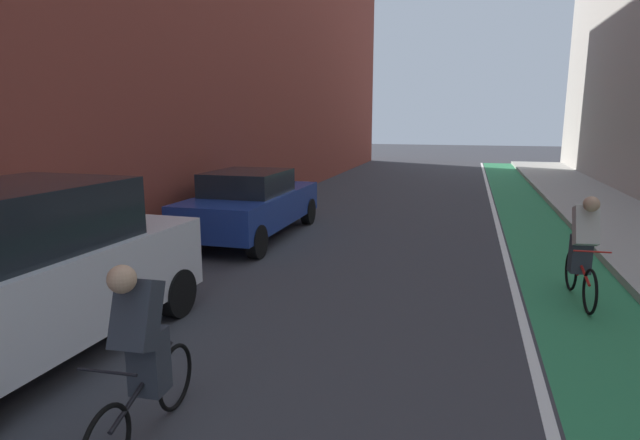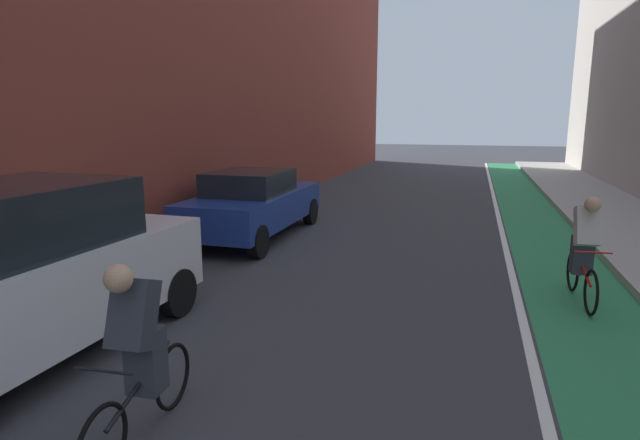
{
  "view_description": "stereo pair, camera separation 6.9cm",
  "coord_description": "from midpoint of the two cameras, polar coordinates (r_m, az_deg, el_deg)",
  "views": [
    {
      "loc": [
        1.59,
        4.88,
        2.66
      ],
      "look_at": [
        -0.39,
        11.76,
        1.24
      ],
      "focal_mm": 28.77,
      "sensor_mm": 36.0,
      "label": 1
    },
    {
      "loc": [
        1.65,
        4.89,
        2.66
      ],
      "look_at": [
        -0.39,
        11.76,
        1.24
      ],
      "focal_mm": 28.77,
      "sensor_mm": 36.0,
      "label": 2
    }
  ],
  "objects": [
    {
      "name": "parked_sedan_blue",
      "position": [
        11.7,
        -7.8,
        1.86
      ],
      "size": [
        1.86,
        4.54,
        1.53
      ],
      "color": "navy",
      "rests_on": "ground"
    },
    {
      "name": "ground_plane",
      "position": [
        11.45,
        7.47,
        -2.33
      ],
      "size": [
        87.59,
        87.59,
        0.0
      ],
      "primitive_type": "plane",
      "color": "#38383D"
    },
    {
      "name": "parked_suv_white",
      "position": [
        6.53,
        -30.84,
        -5.04
      ],
      "size": [
        2.1,
        4.3,
        1.98
      ],
      "color": "silver",
      "rests_on": "ground"
    },
    {
      "name": "lane_divider_stripe",
      "position": [
        13.32,
        19.12,
        -0.95
      ],
      "size": [
        0.12,
        39.81,
        0.0
      ],
      "primitive_type": "cube",
      "color": "white",
      "rests_on": "ground"
    },
    {
      "name": "cyclist_trailing",
      "position": [
        8.4,
        27.0,
        -2.81
      ],
      "size": [
        0.48,
        1.69,
        1.6
      ],
      "color": "black",
      "rests_on": "ground"
    },
    {
      "name": "cyclist_mid",
      "position": [
        4.55,
        -19.65,
        -13.61
      ],
      "size": [
        0.48,
        1.66,
        1.59
      ],
      "color": "black",
      "rests_on": "ground"
    },
    {
      "name": "bike_lane_paint",
      "position": [
        13.4,
        22.96,
        -1.15
      ],
      "size": [
        1.6,
        39.81,
        0.0
      ],
      "primitive_type": "cube",
      "color": "#2D8451",
      "rests_on": "ground"
    },
    {
      "name": "sidewalk_right",
      "position": [
        13.83,
        31.89,
        -1.32
      ],
      "size": [
        2.72,
        39.81,
        0.14
      ],
      "primitive_type": "cube",
      "color": "#A8A59E",
      "rests_on": "ground"
    }
  ]
}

